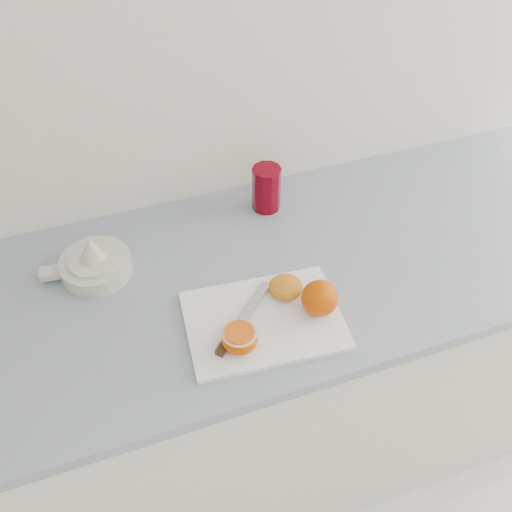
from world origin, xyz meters
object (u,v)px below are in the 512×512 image
object	(u,v)px
red_tumbler	(266,190)
half_orange	(240,339)
counter	(229,385)
cutting_board	(264,320)
citrus_juicer	(94,263)

from	to	relation	value
red_tumbler	half_orange	bearing A→B (deg)	-117.11
counter	cutting_board	world-z (taller)	cutting_board
counter	cutting_board	distance (m)	0.48
counter	cutting_board	size ratio (longest dim) A/B	7.38
citrus_juicer	red_tumbler	bearing A→B (deg)	10.97
half_orange	red_tumbler	world-z (taller)	red_tumbler
cutting_board	citrus_juicer	distance (m)	0.40
half_orange	citrus_juicer	bearing A→B (deg)	127.79
citrus_juicer	red_tumbler	world-z (taller)	red_tumbler
half_orange	citrus_juicer	world-z (taller)	citrus_juicer
counter	half_orange	xyz separation A→B (m)	(-0.02, -0.20, 0.48)
counter	citrus_juicer	size ratio (longest dim) A/B	11.72
counter	cutting_board	bearing A→B (deg)	-72.98
counter	citrus_juicer	xyz separation A→B (m)	(-0.26, 0.11, 0.47)
counter	half_orange	size ratio (longest dim) A/B	33.36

